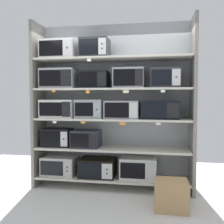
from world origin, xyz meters
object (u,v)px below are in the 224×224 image
microwave_3 (57,137)px  microwave_4 (86,139)px  microwave_12 (165,78)px  shipping_carton (171,195)px  microwave_13 (59,50)px  microwave_8 (160,110)px  microwave_5 (59,109)px  microwave_6 (90,109)px  microwave_14 (95,49)px  microwave_0 (60,165)px  microwave_2 (138,168)px  microwave_7 (122,110)px  microwave_9 (59,79)px  microwave_10 (95,80)px  microwave_11 (129,78)px  microwave_1 (98,167)px

microwave_3 → microwave_4: size_ratio=1.08×
microwave_12 → shipping_carton: size_ratio=1.04×
microwave_13 → microwave_8: bearing=0.0°
microwave_5 → microwave_12: microwave_12 is taller
microwave_4 → microwave_6: bearing=0.3°
microwave_14 → microwave_8: bearing=-0.0°
microwave_0 → microwave_6: (0.53, 0.00, 0.95)m
microwave_0 → microwave_14: 2.01m
microwave_2 → microwave_7: bearing=-179.9°
microwave_0 → microwave_9: (0.01, -0.00, 1.44)m
microwave_13 → microwave_7: bearing=-0.0°
microwave_9 → microwave_3: bearing=-179.7°
microwave_4 → microwave_6: (0.07, 0.00, 0.49)m
microwave_9 → microwave_10: microwave_9 is taller
microwave_6 → microwave_11: 0.80m
microwave_11 → microwave_12: size_ratio=1.06×
microwave_11 → microwave_5: bearing=180.0°
microwave_5 → microwave_11: 1.26m
microwave_12 → microwave_0: bearing=180.0°
microwave_3 → microwave_0: bearing=0.4°
microwave_3 → microwave_7: microwave_7 is taller
microwave_8 → microwave_10: bearing=-180.0°
microwave_2 → microwave_11: size_ratio=1.21×
microwave_4 → microwave_12: size_ratio=0.99×
microwave_11 → microwave_12: bearing=0.0°
microwave_9 → microwave_2: bearing=0.0°
microwave_9 → microwave_10: size_ratio=1.28×
microwave_11 → microwave_10: bearing=-180.0°
microwave_9 → microwave_13: bearing=-2.2°
microwave_13 → microwave_4: bearing=0.0°
microwave_5 → microwave_1: bearing=-0.0°
microwave_1 → microwave_9: size_ratio=1.01×
microwave_4 → microwave_14: 1.46m
microwave_4 → microwave_5: size_ratio=0.81×
microwave_3 → microwave_4: bearing=0.0°
microwave_14 → shipping_carton: bearing=-28.9°
microwave_10 → microwave_14: microwave_14 is taller
microwave_1 → microwave_5: bearing=180.0°
microwave_1 → microwave_4: microwave_4 is taller
microwave_9 → microwave_13: (0.00, -0.00, 0.47)m
microwave_0 → microwave_3: bearing=-179.6°
microwave_5 → microwave_9: microwave_9 is taller
microwave_5 → microwave_10: microwave_10 is taller
microwave_14 → microwave_5: bearing=180.0°
microwave_8 → microwave_7: bearing=-180.0°
microwave_4 → microwave_13: 1.52m
microwave_1 → microwave_4: (-0.19, 0.00, 0.47)m
microwave_12 → microwave_3: bearing=-180.0°
microwave_5 → microwave_3: bearing=-179.4°
microwave_3 → microwave_13: 1.44m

